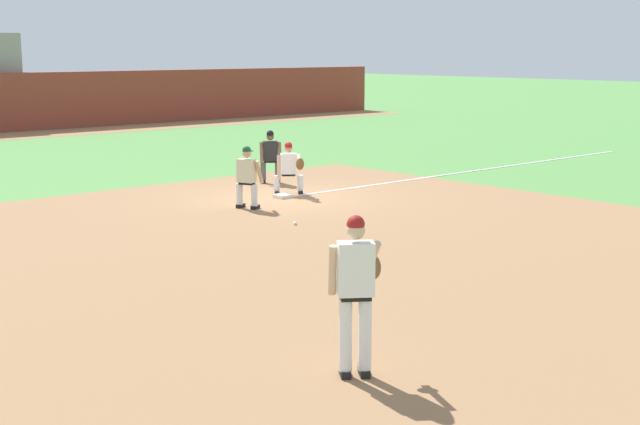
{
  "coord_description": "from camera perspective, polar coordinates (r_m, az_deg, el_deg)",
  "views": [
    {
      "loc": [
        -13.75,
        -16.98,
        3.66
      ],
      "look_at": [
        -4.99,
        -7.05,
        1.21
      ],
      "focal_mm": 50.0,
      "sensor_mm": 36.0,
      "label": 1
    }
  ],
  "objects": [
    {
      "name": "first_baseman",
      "position": [
        22.55,
        -1.97,
        3.0
      ],
      "size": [
        0.73,
        1.09,
        1.34
      ],
      "color": "black",
      "rests_on": "ground"
    },
    {
      "name": "infield_dirt_patch",
      "position": [
        16.11,
        -0.94,
        -2.65
      ],
      "size": [
        18.0,
        18.0,
        0.01
      ],
      "primitive_type": "cube",
      "color": "#936B47",
      "rests_on": "ground"
    },
    {
      "name": "foul_line_stripe",
      "position": [
        27.54,
        10.05,
        2.68
      ],
      "size": [
        15.26,
        0.1,
        0.0
      ],
      "primitive_type": "cube",
      "color": "white",
      "rests_on": "ground"
    },
    {
      "name": "ground_plane",
      "position": [
        22.15,
        -2.38,
        0.94
      ],
      "size": [
        160.0,
        160.0,
        0.0
      ],
      "primitive_type": "plane",
      "color": "#518942"
    },
    {
      "name": "baserunner",
      "position": [
        20.59,
        -4.7,
        2.42
      ],
      "size": [
        0.58,
        0.67,
        1.46
      ],
      "color": "black",
      "rests_on": "ground"
    },
    {
      "name": "baseball",
      "position": [
        18.72,
        -1.59,
        -0.7
      ],
      "size": [
        0.07,
        0.07,
        0.07
      ],
      "primitive_type": "sphere",
      "color": "white",
      "rests_on": "ground"
    },
    {
      "name": "umpire",
      "position": [
        24.51,
        -3.2,
        3.73
      ],
      "size": [
        0.68,
        0.64,
        1.46
      ],
      "color": "black",
      "rests_on": "ground"
    },
    {
      "name": "pitcher",
      "position": [
        9.95,
        2.35,
        -4.69
      ],
      "size": [
        0.84,
        0.56,
        1.86
      ],
      "color": "black",
      "rests_on": "ground"
    },
    {
      "name": "first_base_bag",
      "position": [
        22.14,
        -2.39,
        1.06
      ],
      "size": [
        0.38,
        0.38,
        0.09
      ],
      "primitive_type": "cube",
      "color": "white",
      "rests_on": "ground"
    }
  ]
}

